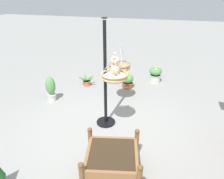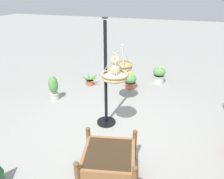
% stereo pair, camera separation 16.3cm
% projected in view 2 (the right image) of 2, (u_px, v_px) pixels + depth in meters
% --- Properties ---
extents(ground_plane, '(40.00, 40.00, 0.00)m').
position_uv_depth(ground_plane, '(110.00, 129.00, 4.83)').
color(ground_plane, gray).
extents(display_pole_central, '(0.44, 0.44, 2.41)m').
position_uv_depth(display_pole_central, '(106.00, 95.00, 4.75)').
color(display_pole_central, black).
rests_on(display_pole_central, ground).
extents(hanging_basket_with_teddy, '(0.56, 0.56, 0.60)m').
position_uv_depth(hanging_basket_with_teddy, '(115.00, 77.00, 4.32)').
color(hanging_basket_with_teddy, tan).
extents(teddy_bear, '(0.31, 0.28, 0.45)m').
position_uv_depth(teddy_bear, '(116.00, 68.00, 4.23)').
color(teddy_bear, '#D1B789').
extents(hanging_basket_left_high, '(0.59, 0.59, 0.69)m').
position_uv_depth(hanging_basket_left_high, '(121.00, 67.00, 5.51)').
color(hanging_basket_left_high, tan).
extents(wooden_planter_box, '(1.11, 1.11, 0.66)m').
position_uv_depth(wooden_planter_box, '(109.00, 163.00, 3.54)').
color(wooden_planter_box, olive).
rests_on(wooden_planter_box, ground).
extents(potted_plant_fern_front, '(0.38, 0.38, 0.52)m').
position_uv_depth(potted_plant_fern_front, '(130.00, 81.00, 6.76)').
color(potted_plant_fern_front, '#AD563D').
rests_on(potted_plant_fern_front, ground).
extents(potted_plant_tall_leafy, '(0.27, 0.27, 0.73)m').
position_uv_depth(potted_plant_tall_leafy, '(54.00, 88.00, 5.99)').
color(potted_plant_tall_leafy, beige).
rests_on(potted_plant_tall_leafy, ground).
extents(potted_plant_bushy_green, '(0.49, 0.53, 0.33)m').
position_uv_depth(potted_plant_bushy_green, '(90.00, 81.00, 7.01)').
color(potted_plant_bushy_green, '#BC6042').
rests_on(potted_plant_bushy_green, ground).
extents(potted_plant_trailing_ivy, '(0.41, 0.41, 0.57)m').
position_uv_depth(potted_plant_trailing_ivy, '(159.00, 75.00, 7.12)').
color(potted_plant_trailing_ivy, beige).
rests_on(potted_plant_trailing_ivy, ground).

